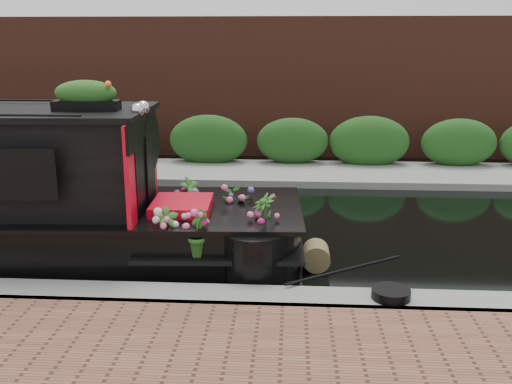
{
  "coord_description": "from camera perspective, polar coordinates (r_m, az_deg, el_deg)",
  "views": [
    {
      "loc": [
        2.29,
        -9.93,
        3.4
      ],
      "look_at": [
        1.71,
        -0.6,
        0.87
      ],
      "focal_mm": 40.0,
      "sensor_mm": 36.0,
      "label": 1
    }
  ],
  "objects": [
    {
      "name": "coiled_mooring_rope",
      "position": [
        7.44,
        13.34,
        -9.85
      ],
      "size": [
        0.49,
        0.49,
        0.12
      ],
      "primitive_type": "cylinder",
      "color": "black",
      "rests_on": "near_bank_coping"
    },
    {
      "name": "far_bank_path",
      "position": [
        14.72,
        -5.5,
        1.7
      ],
      "size": [
        40.0,
        2.4,
        0.34
      ],
      "primitive_type": "cube",
      "color": "gray",
      "rests_on": "ground"
    },
    {
      "name": "far_brick_wall",
      "position": [
        17.62,
        -3.99,
        3.97
      ],
      "size": [
        40.0,
        1.0,
        8.0
      ],
      "primitive_type": "cube",
      "color": "#5D2C1F",
      "rests_on": "ground"
    },
    {
      "name": "far_hedge",
      "position": [
        15.58,
        -4.99,
        2.47
      ],
      "size": [
        40.0,
        1.1,
        2.8
      ],
      "primitive_type": "cube",
      "color": "#1F4D19",
      "rests_on": "ground"
    },
    {
      "name": "near_bank_coping",
      "position": [
        7.8,
        -14.2,
        -11.21
      ],
      "size": [
        40.0,
        0.6,
        0.5
      ],
      "primitive_type": "cube",
      "color": "gray",
      "rests_on": "ground"
    },
    {
      "name": "rope_fender",
      "position": [
        8.76,
        6.03,
        -6.35
      ],
      "size": [
        0.41,
        0.46,
        0.41
      ],
      "primitive_type": "cylinder",
      "rotation": [
        1.57,
        0.0,
        0.0
      ],
      "color": "brown",
      "rests_on": "ground"
    },
    {
      "name": "ground",
      "position": [
        10.75,
        -8.96,
        -3.5
      ],
      "size": [
        80.0,
        80.0,
        0.0
      ],
      "primitive_type": "plane",
      "color": "black",
      "rests_on": "ground"
    }
  ]
}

